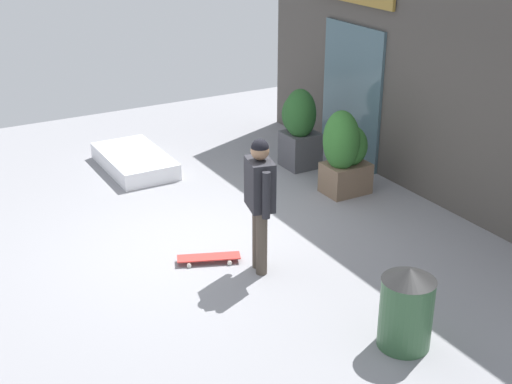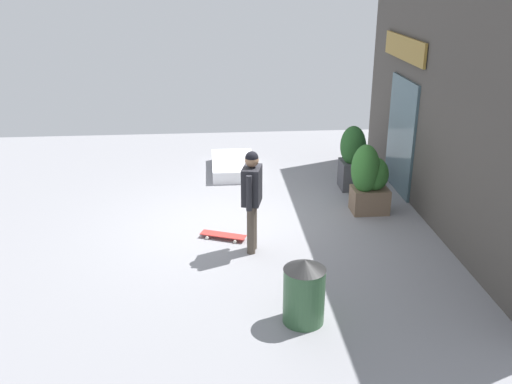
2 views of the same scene
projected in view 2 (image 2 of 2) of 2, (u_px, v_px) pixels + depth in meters
ground_plane at (234, 226)px, 9.84m from camera, size 12.00×12.00×0.00m
building_facade at (442, 110)px, 9.44m from camera, size 7.60×0.31×3.91m
skateboarder at (252, 192)px, 8.63m from camera, size 0.57×0.35×1.62m
skateboard at (223, 235)px, 9.36m from camera, size 0.45×0.77×0.08m
planter_box_left at (353, 154)px, 11.29m from camera, size 0.67×0.57×1.29m
planter_box_right at (369, 178)px, 10.19m from camera, size 0.60×0.69×1.27m
trash_bin at (304, 291)px, 7.04m from camera, size 0.53×0.53×0.86m
snow_ledge at (233, 166)px, 12.44m from camera, size 1.65×0.90×0.25m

